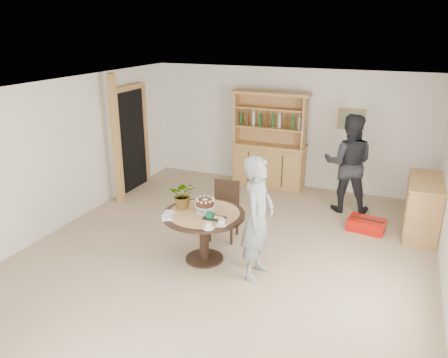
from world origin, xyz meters
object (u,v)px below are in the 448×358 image
dining_chair (225,206)px  teen_boy (258,218)px  adult_person (348,163)px  red_suitcase (366,225)px  dining_table (204,223)px  hutch (269,155)px  sideboard (423,207)px

dining_chair → teen_boy: size_ratio=0.55×
adult_person → red_suitcase: bearing=115.3°
dining_table → adult_person: size_ratio=0.65×
hutch → teen_boy: size_ratio=1.18×
hutch → adult_person: (1.73, -0.73, 0.23)m
hutch → dining_chair: 2.61m
dining_table → red_suitcase: size_ratio=1.85×
sideboard → red_suitcase: (-0.84, -0.25, -0.37)m
red_suitcase → sideboard: bearing=24.2°
hutch → dining_table: bearing=-88.9°
hutch → adult_person: size_ratio=1.11×
sideboard → dining_chair: dining_chair is taller
hutch → dining_table: 3.44m
teen_boy → adult_person: adult_person is taller
adult_person → red_suitcase: size_ratio=2.83×
sideboard → dining_table: sideboard is taller
sideboard → teen_boy: bearing=-132.8°
hutch → red_suitcase: hutch is taller
dining_table → adult_person: 3.19m
dining_table → hutch: bearing=91.1°
adult_person → red_suitcase: 1.22m
sideboard → teen_boy: (-2.13, -2.30, 0.39)m
dining_chair → adult_person: size_ratio=0.51×
red_suitcase → teen_boy: bearing=-114.4°
dining_table → teen_boy: 0.89m
sideboard → dining_chair: bearing=-155.4°
hutch → sideboard: bearing=-22.2°
sideboard → red_suitcase: bearing=-163.5°
hutch → dining_table: size_ratio=1.70×
sideboard → adult_person: 1.48m
hutch → teen_boy: 3.66m
adult_person → red_suitcase: (0.47, -0.76, -0.82)m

